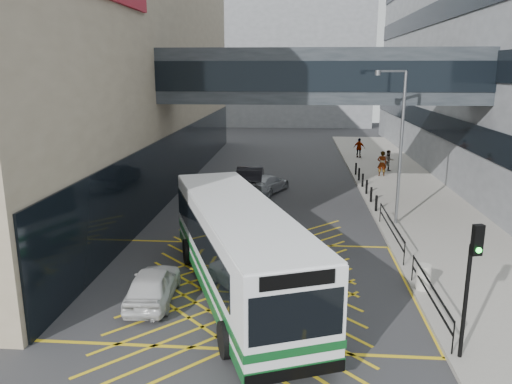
% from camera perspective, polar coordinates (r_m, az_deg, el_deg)
% --- Properties ---
extents(ground, '(120.00, 120.00, 0.00)m').
position_cam_1_polar(ground, '(19.06, -0.99, -10.51)').
color(ground, '#333335').
extents(building_whsmith, '(24.17, 42.00, 16.00)m').
position_cam_1_polar(building_whsmith, '(38.68, -26.69, 12.60)').
color(building_whsmith, gray).
rests_on(building_whsmith, ground).
extents(building_far, '(28.00, 16.00, 18.00)m').
position_cam_1_polar(building_far, '(77.38, 1.93, 14.65)').
color(building_far, slate).
rests_on(building_far, ground).
extents(skybridge, '(20.00, 4.10, 3.00)m').
position_cam_1_polar(skybridge, '(29.31, 7.31, 13.02)').
color(skybridge, '#2C3136').
rests_on(skybridge, ground).
extents(pavement, '(6.00, 54.00, 0.16)m').
position_cam_1_polar(pavement, '(33.99, 16.86, -0.01)').
color(pavement, gray).
rests_on(pavement, ground).
extents(box_junction, '(12.00, 9.00, 0.01)m').
position_cam_1_polar(box_junction, '(19.06, -0.99, -10.50)').
color(box_junction, gold).
rests_on(box_junction, ground).
extents(bus, '(6.63, 11.92, 3.29)m').
position_cam_1_polar(bus, '(17.74, -2.10, -6.26)').
color(bus, white).
rests_on(bus, ground).
extents(car_white, '(1.86, 4.06, 1.26)m').
position_cam_1_polar(car_white, '(17.89, -11.70, -10.29)').
color(car_white, silver).
rests_on(car_white, ground).
extents(car_dark, '(2.18, 5.18, 1.60)m').
position_cam_1_polar(car_dark, '(33.57, -0.65, 1.68)').
color(car_dark, black).
rests_on(car_dark, ground).
extents(car_silver, '(3.19, 4.48, 1.28)m').
position_cam_1_polar(car_silver, '(32.61, 1.25, 1.04)').
color(car_silver, '#9C9FA5').
rests_on(car_silver, ground).
extents(traffic_light, '(0.30, 0.46, 3.87)m').
position_cam_1_polar(traffic_light, '(14.36, 23.38, -8.48)').
color(traffic_light, black).
rests_on(traffic_light, pavement).
extents(street_lamp, '(1.69, 0.83, 7.67)m').
position_cam_1_polar(street_lamp, '(25.69, 15.96, 5.86)').
color(street_lamp, slate).
rests_on(street_lamp, pavement).
extents(litter_bin, '(0.53, 0.53, 0.91)m').
position_cam_1_polar(litter_bin, '(19.10, 18.58, -9.20)').
color(litter_bin, '#ADA89E').
rests_on(litter_bin, pavement).
extents(kerb_railings, '(0.05, 12.54, 1.00)m').
position_cam_1_polar(kerb_railings, '(20.77, 16.75, -6.41)').
color(kerb_railings, black).
rests_on(kerb_railings, pavement).
extents(bollards, '(0.14, 10.14, 0.90)m').
position_cam_1_polar(bollards, '(33.39, 12.31, 0.97)').
color(bollards, black).
rests_on(bollards, pavement).
extents(pedestrian_a, '(0.77, 0.58, 1.86)m').
position_cam_1_polar(pedestrian_a, '(38.09, 14.19, 3.16)').
color(pedestrian_a, gray).
rests_on(pedestrian_a, pavement).
extents(pedestrian_b, '(0.88, 0.63, 1.62)m').
position_cam_1_polar(pedestrian_b, '(40.16, 14.92, 3.47)').
color(pedestrian_b, gray).
rests_on(pedestrian_b, pavement).
extents(pedestrian_c, '(1.14, 0.86, 1.74)m').
position_cam_1_polar(pedestrian_c, '(45.76, 11.71, 4.95)').
color(pedestrian_c, gray).
rests_on(pedestrian_c, pavement).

